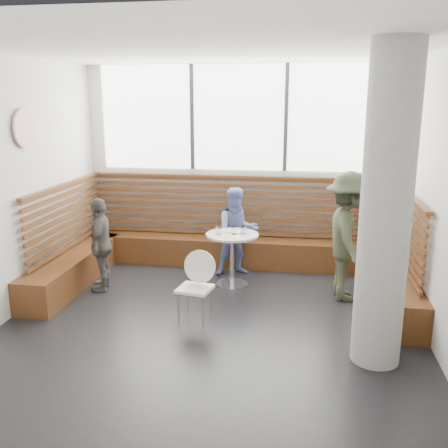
% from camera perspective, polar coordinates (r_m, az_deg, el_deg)
% --- Properties ---
extents(room, '(5.00, 5.00, 3.20)m').
position_cam_1_polar(room, '(5.72, -1.56, 3.48)').
color(room, silver).
rests_on(room, ground).
extents(booth, '(5.00, 2.50, 1.44)m').
position_cam_1_polar(booth, '(7.71, 0.90, -2.92)').
color(booth, '#4A2912').
rests_on(booth, ground).
extents(concrete_column, '(0.50, 0.50, 3.20)m').
position_cam_1_polar(concrete_column, '(5.10, 18.01, 1.50)').
color(concrete_column, gray).
rests_on(concrete_column, ground).
extents(wall_art, '(0.03, 0.50, 0.50)m').
position_cam_1_polar(wall_art, '(6.89, -21.84, 10.13)').
color(wall_art, white).
rests_on(wall_art, room).
extents(cafe_table, '(0.76, 0.76, 0.78)m').
position_cam_1_polar(cafe_table, '(7.22, 0.94, -2.82)').
color(cafe_table, silver).
rests_on(cafe_table, ground).
extents(cafe_chair, '(0.41, 0.40, 0.86)m').
position_cam_1_polar(cafe_chair, '(6.14, -3.22, -6.48)').
color(cafe_chair, white).
rests_on(cafe_chair, ground).
extents(adult_man, '(0.78, 1.20, 1.75)m').
position_cam_1_polar(adult_man, '(6.87, 14.03, -1.40)').
color(adult_man, '#373F2A').
rests_on(adult_man, ground).
extents(child_back, '(0.81, 0.72, 1.36)m').
position_cam_1_polar(child_back, '(7.65, 1.51, -0.90)').
color(child_back, '#6B7BB9').
rests_on(child_back, ground).
extents(child_left, '(0.46, 0.83, 1.33)m').
position_cam_1_polar(child_left, '(7.26, -13.87, -2.26)').
color(child_left, '#55534D').
rests_on(child_left, ground).
extents(plate_near, '(0.21, 0.21, 0.01)m').
position_cam_1_polar(plate_near, '(7.30, 0.45, -0.76)').
color(plate_near, white).
rests_on(plate_near, cafe_table).
extents(plate_far, '(0.20, 0.20, 0.01)m').
position_cam_1_polar(plate_far, '(7.24, 1.33, -0.89)').
color(plate_far, white).
rests_on(plate_far, cafe_table).
extents(glass_left, '(0.08, 0.08, 0.12)m').
position_cam_1_polar(glass_left, '(7.14, -0.60, -0.67)').
color(glass_left, white).
rests_on(glass_left, cafe_table).
extents(glass_mid, '(0.07, 0.07, 0.11)m').
position_cam_1_polar(glass_mid, '(7.12, 1.12, -0.77)').
color(glass_mid, white).
rests_on(glass_mid, cafe_table).
extents(glass_right, '(0.07, 0.07, 0.11)m').
position_cam_1_polar(glass_right, '(7.16, 2.24, -0.68)').
color(glass_right, white).
rests_on(glass_right, cafe_table).
extents(menu_card, '(0.21, 0.15, 0.00)m').
position_cam_1_polar(menu_card, '(6.99, 1.10, -1.47)').
color(menu_card, '#A5C64C').
rests_on(menu_card, cafe_table).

